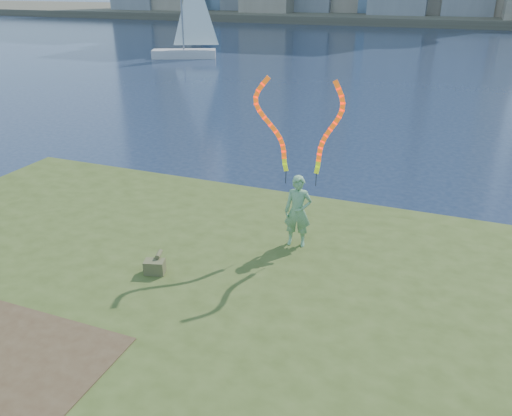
% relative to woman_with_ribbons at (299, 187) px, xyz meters
% --- Properties ---
extents(ground, '(320.00, 320.00, 0.00)m').
position_rel_woman_with_ribbons_xyz_m(ground, '(-0.93, -2.50, -2.21)').
color(ground, '#18253D').
rests_on(ground, ground).
extents(grassy_knoll, '(20.00, 18.00, 0.80)m').
position_rel_woman_with_ribbons_xyz_m(grassy_knoll, '(-0.93, -4.79, -1.87)').
color(grassy_knoll, '#3C4C1B').
rests_on(grassy_knoll, ground).
extents(far_shore, '(320.00, 40.00, 1.20)m').
position_rel_woman_with_ribbons_xyz_m(far_shore, '(-0.93, 92.50, -1.61)').
color(far_shore, '#4B4637').
rests_on(far_shore, ground).
extents(woman_with_ribbons, '(2.04, 0.51, 4.04)m').
position_rel_woman_with_ribbons_xyz_m(woman_with_ribbons, '(0.00, 0.00, 0.00)').
color(woman_with_ribbons, '#196E1D').
rests_on(woman_with_ribbons, grassy_knoll).
extents(canvas_bag, '(0.47, 0.53, 0.39)m').
position_rel_woman_with_ribbons_xyz_m(canvas_bag, '(-2.35, -2.26, -1.25)').
color(canvas_bag, brown).
rests_on(canvas_bag, grassy_knoll).
extents(sailboat, '(5.87, 3.93, 9.05)m').
position_rel_woman_with_ribbons_xyz_m(sailboat, '(-19.94, 31.42, -0.65)').
color(sailboat, silver).
rests_on(sailboat, ground).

